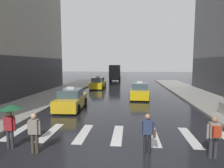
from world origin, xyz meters
TOP-DOWN VIEW (x-y plane):
  - ground_plane at (0.00, 0.00)m, footprint 160.00×160.00m
  - crosswalk_markings at (-0.00, 3.00)m, footprint 11.30×2.80m
  - taxi_lead at (-4.12, 8.33)m, footprint 2.08×4.61m
  - taxi_second at (1.64, 13.68)m, footprint 2.11×4.62m
  - taxi_third at (-4.10, 21.10)m, footprint 1.94×4.55m
  - box_truck at (-2.55, 33.46)m, footprint 2.55×7.63m
  - pedestrian_with_umbrella at (-4.44, 0.97)m, footprint 0.96×0.96m
  - pedestrian_with_backpack at (3.83, 0.87)m, footprint 0.55×0.43m
  - pedestrian_with_handbag at (1.34, 1.06)m, footprint 0.60×0.24m
  - pedestrian_plain_coat at (-3.24, 0.66)m, footprint 0.55×0.24m

SIDE VIEW (x-z plane):
  - ground_plane at x=0.00m, z-range 0.00..0.00m
  - crosswalk_markings at x=0.00m, z-range 0.00..0.01m
  - taxi_lead at x=-4.12m, z-range -0.18..1.63m
  - taxi_second at x=1.64m, z-range -0.18..1.63m
  - taxi_third at x=-4.10m, z-range -0.18..1.63m
  - pedestrian_with_handbag at x=1.34m, z-range 0.11..1.76m
  - pedestrian_plain_coat at x=-3.24m, z-range 0.11..1.76m
  - pedestrian_with_backpack at x=3.83m, z-range 0.15..1.80m
  - pedestrian_with_umbrella at x=-4.44m, z-range 0.55..2.49m
  - box_truck at x=-2.55m, z-range 0.18..3.53m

